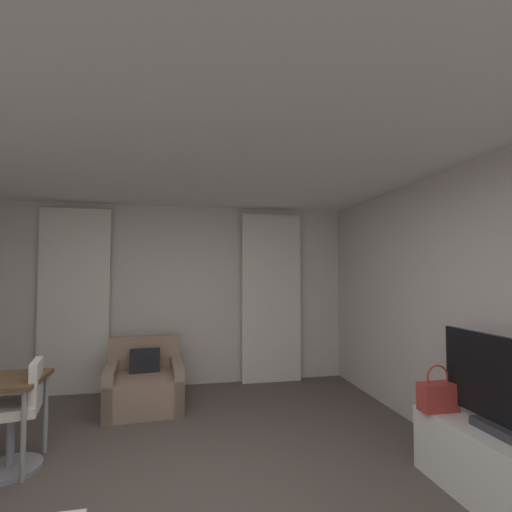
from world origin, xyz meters
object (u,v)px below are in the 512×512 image
Objects in this scene: armchair at (144,385)px; handbag_primary at (438,396)px; tv_flatscreen at (500,387)px; tv_console at (500,469)px; desk_chair at (17,422)px.

handbag_primary is (2.46, -2.05, 0.36)m from armchair.
tv_flatscreen reaches higher than handbag_primary.
tv_console is 1.20× the size of tv_flatscreen.
armchair is at bearing 54.65° from desk_chair.
handbag_primary is at bearing 108.22° from tv_console.
desk_chair is at bearing 160.70° from tv_flatscreen.
desk_chair is at bearing 167.04° from handbag_primary.
tv_flatscreen is 0.51m from handbag_primary.
tv_console is (3.50, -1.21, -0.14)m from desk_chair.
desk_chair is 2.39× the size of handbag_primary.
handbag_primary is (3.36, -0.77, 0.24)m from desk_chair.
tv_flatscreen is (3.50, -1.23, 0.43)m from desk_chair.
desk_chair is at bearing -125.35° from armchair.
tv_flatscreen is (2.60, -2.50, 0.56)m from armchair.
tv_flatscreen reaches higher than tv_console.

